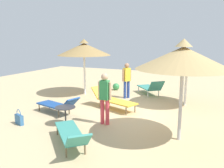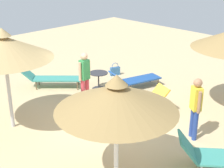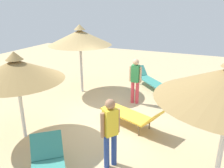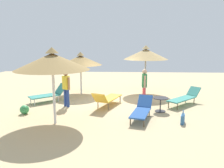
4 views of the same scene
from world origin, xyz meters
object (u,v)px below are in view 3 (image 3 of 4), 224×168
at_px(lounge_chair_far_left, 149,79).
at_px(parasol_umbrella_front, 80,37).
at_px(lounge_chair_edge, 132,115).
at_px(person_standing_back, 135,78).
at_px(person_standing_front, 110,129).
at_px(side_table_round, 169,91).
at_px(parasol_umbrella_center, 16,70).
at_px(handbag, 209,98).
at_px(lounge_chair_near_left, 192,106).

bearing_deg(lounge_chair_far_left, parasol_umbrella_front, 124.11).
relative_size(lounge_chair_edge, person_standing_back, 1.26).
xyz_separation_m(lounge_chair_far_left, person_standing_front, (-5.66, -0.60, 0.60)).
distance_m(lounge_chair_edge, person_standing_front, 2.01).
distance_m(person_standing_front, side_table_round, 4.37).
relative_size(parasol_umbrella_front, side_table_round, 4.23).
relative_size(parasol_umbrella_center, side_table_round, 3.69).
xyz_separation_m(lounge_chair_far_left, handbag, (-0.76, -2.59, -0.19)).
bearing_deg(side_table_round, lounge_chair_near_left, -132.84).
xyz_separation_m(lounge_chair_near_left, person_standing_front, (-3.42, 1.50, 0.61)).
height_order(lounge_chair_near_left, handbag, lounge_chair_near_left).
bearing_deg(lounge_chair_far_left, person_standing_back, 179.41).
bearing_deg(parasol_umbrella_front, lounge_chair_edge, -124.32).
bearing_deg(handbag, lounge_chair_edge, 144.63).
bearing_deg(handbag, lounge_chair_near_left, 161.39).
bearing_deg(lounge_chair_near_left, parasol_umbrella_front, 83.25).
distance_m(lounge_chair_far_left, side_table_round, 1.77).
distance_m(parasol_umbrella_front, person_standing_back, 2.83).
xyz_separation_m(lounge_chair_edge, person_standing_back, (1.76, 0.50, 0.59)).
bearing_deg(lounge_chair_edge, parasol_umbrella_front, 55.68).
bearing_deg(side_table_round, parasol_umbrella_front, 95.34).
height_order(person_standing_back, person_standing_front, person_standing_back).
bearing_deg(person_standing_front, lounge_chair_edge, 3.51).
xyz_separation_m(parasol_umbrella_front, parasol_umbrella_center, (-3.79, -0.34, -0.34)).
bearing_deg(person_standing_front, person_standing_back, 9.52).
bearing_deg(parasol_umbrella_front, person_standing_front, -141.93).
bearing_deg(person_standing_front, handbag, -22.16).
bearing_deg(side_table_round, handbag, -67.64).
xyz_separation_m(parasol_umbrella_front, lounge_chair_near_left, (-0.54, -4.60, -1.97)).
distance_m(parasol_umbrella_front, lounge_chair_edge, 4.10).
xyz_separation_m(parasol_umbrella_center, handbag, (4.73, -4.76, -1.80)).
height_order(parasol_umbrella_center, lounge_chair_near_left, parasol_umbrella_center).
bearing_deg(parasol_umbrella_center, lounge_chair_near_left, -52.67).
height_order(lounge_chair_far_left, person_standing_front, person_standing_front).
relative_size(lounge_chair_near_left, handbag, 3.84).
height_order(lounge_chair_near_left, side_table_round, lounge_chair_near_left).
distance_m(parasol_umbrella_front, lounge_chair_near_left, 5.03).
distance_m(lounge_chair_edge, side_table_round, 2.47).
bearing_deg(lounge_chair_near_left, handbag, -18.61).
height_order(lounge_chair_far_left, side_table_round, lounge_chair_far_left).
relative_size(parasol_umbrella_center, lounge_chair_near_left, 1.23).
height_order(handbag, side_table_round, side_table_round).
relative_size(lounge_chair_near_left, side_table_round, 3.01).
height_order(parasol_umbrella_center, person_standing_front, parasol_umbrella_center).
xyz_separation_m(lounge_chair_far_left, side_table_round, (-1.36, -1.14, 0.05)).
distance_m(person_standing_front, handbag, 5.35).
xyz_separation_m(parasol_umbrella_front, lounge_chair_edge, (-2.04, -2.98, -1.93)).
bearing_deg(parasol_umbrella_front, side_table_round, -84.66).
height_order(lounge_chair_edge, side_table_round, lounge_chair_edge).
bearing_deg(person_standing_front, parasol_umbrella_center, 86.48).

